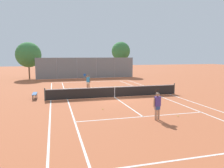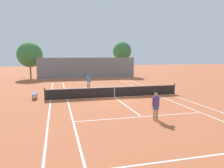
{
  "view_description": "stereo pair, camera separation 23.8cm",
  "coord_description": "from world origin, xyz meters",
  "px_view_note": "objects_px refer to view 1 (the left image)",
  "views": [
    {
      "loc": [
        -5.19,
        -18.43,
        3.74
      ],
      "look_at": [
        0.16,
        1.5,
        1.0
      ],
      "focal_mm": 35.0,
      "sensor_mm": 36.0,
      "label": 1
    },
    {
      "loc": [
        -4.96,
        -18.49,
        3.74
      ],
      "look_at": [
        0.16,
        1.5,
        1.0
      ],
      "focal_mm": 35.0,
      "sensor_mm": 36.0,
      "label": 2
    }
  ],
  "objects_px": {
    "player_near_side": "(157,104)",
    "loose_tennis_ball_1": "(115,86)",
    "courtside_bench": "(35,94)",
    "tree_behind_right": "(121,52)",
    "player_far_left": "(88,81)",
    "tennis_net": "(115,92)",
    "loose_tennis_ball_4": "(59,99)",
    "loose_tennis_ball_3": "(103,109)",
    "loose_tennis_ball_2": "(130,87)",
    "tree_behind_left": "(29,55)",
    "loose_tennis_ball_0": "(178,116)"
  },
  "relations": [
    {
      "from": "player_near_side",
      "to": "loose_tennis_ball_2",
      "type": "distance_m",
      "value": 12.92
    },
    {
      "from": "loose_tennis_ball_1",
      "to": "loose_tennis_ball_2",
      "type": "xyz_separation_m",
      "value": [
        1.46,
        -1.59,
        0.0
      ]
    },
    {
      "from": "tennis_net",
      "to": "tree_behind_right",
      "type": "distance_m",
      "value": 20.77
    },
    {
      "from": "player_near_side",
      "to": "tree_behind_right",
      "type": "relative_size",
      "value": 0.29
    },
    {
      "from": "loose_tennis_ball_0",
      "to": "tree_behind_left",
      "type": "relative_size",
      "value": 0.01
    },
    {
      "from": "loose_tennis_ball_2",
      "to": "loose_tennis_ball_3",
      "type": "xyz_separation_m",
      "value": [
        -5.39,
        -9.39,
        0.0
      ]
    },
    {
      "from": "loose_tennis_ball_0",
      "to": "loose_tennis_ball_2",
      "type": "xyz_separation_m",
      "value": [
        1.31,
        12.27,
        0.0
      ]
    },
    {
      "from": "tennis_net",
      "to": "loose_tennis_ball_4",
      "type": "distance_m",
      "value": 4.84
    },
    {
      "from": "tennis_net",
      "to": "tree_behind_left",
      "type": "relative_size",
      "value": 2.08
    },
    {
      "from": "tree_behind_right",
      "to": "loose_tennis_ball_2",
      "type": "bearing_deg",
      "value": -103.15
    },
    {
      "from": "tennis_net",
      "to": "courtside_bench",
      "type": "height_order",
      "value": "tennis_net"
    },
    {
      "from": "player_far_left",
      "to": "loose_tennis_ball_2",
      "type": "relative_size",
      "value": 26.88
    },
    {
      "from": "loose_tennis_ball_2",
      "to": "tree_behind_left",
      "type": "bearing_deg",
      "value": 133.18
    },
    {
      "from": "loose_tennis_ball_2",
      "to": "tree_behind_right",
      "type": "relative_size",
      "value": 0.01
    },
    {
      "from": "loose_tennis_ball_4",
      "to": "player_near_side",
      "type": "bearing_deg",
      "value": -55.47
    },
    {
      "from": "loose_tennis_ball_2",
      "to": "tree_behind_right",
      "type": "bearing_deg",
      "value": 76.85
    },
    {
      "from": "tree_behind_left",
      "to": "loose_tennis_ball_3",
      "type": "bearing_deg",
      "value": -72.94
    },
    {
      "from": "player_near_side",
      "to": "loose_tennis_ball_3",
      "type": "xyz_separation_m",
      "value": [
        -2.52,
        3.18,
        -0.89
      ]
    },
    {
      "from": "player_near_side",
      "to": "courtside_bench",
      "type": "distance_m",
      "value": 11.2
    },
    {
      "from": "loose_tennis_ball_2",
      "to": "courtside_bench",
      "type": "bearing_deg",
      "value": -157.93
    },
    {
      "from": "tennis_net",
      "to": "courtside_bench",
      "type": "distance_m",
      "value": 6.94
    },
    {
      "from": "loose_tennis_ball_3",
      "to": "tree_behind_left",
      "type": "distance_m",
      "value": 23.79
    },
    {
      "from": "tree_behind_right",
      "to": "player_near_side",
      "type": "bearing_deg",
      "value": -103.02
    },
    {
      "from": "tennis_net",
      "to": "loose_tennis_ball_3",
      "type": "relative_size",
      "value": 181.82
    },
    {
      "from": "courtside_bench",
      "to": "tree_behind_right",
      "type": "distance_m",
      "value": 22.91
    },
    {
      "from": "tennis_net",
      "to": "loose_tennis_ball_0",
      "type": "distance_m",
      "value": 7.24
    },
    {
      "from": "loose_tennis_ball_4",
      "to": "tree_behind_left",
      "type": "xyz_separation_m",
      "value": [
        -4.09,
        17.92,
        3.66
      ]
    },
    {
      "from": "player_far_left",
      "to": "player_near_side",
      "type": "bearing_deg",
      "value": -80.09
    },
    {
      "from": "player_far_left",
      "to": "loose_tennis_ball_1",
      "type": "bearing_deg",
      "value": 28.51
    },
    {
      "from": "player_near_side",
      "to": "loose_tennis_ball_4",
      "type": "xyz_separation_m",
      "value": [
        -5.32,
        7.74,
        -0.89
      ]
    },
    {
      "from": "player_near_side",
      "to": "loose_tennis_ball_1",
      "type": "bearing_deg",
      "value": 84.29
    },
    {
      "from": "player_near_side",
      "to": "tree_behind_left",
      "type": "height_order",
      "value": "tree_behind_left"
    },
    {
      "from": "tennis_net",
      "to": "tree_behind_right",
      "type": "xyz_separation_m",
      "value": [
        6.66,
        19.29,
        3.83
      ]
    },
    {
      "from": "loose_tennis_ball_4",
      "to": "loose_tennis_ball_3",
      "type": "bearing_deg",
      "value": -58.39
    },
    {
      "from": "loose_tennis_ball_0",
      "to": "loose_tennis_ball_3",
      "type": "distance_m",
      "value": 5.0
    },
    {
      "from": "loose_tennis_ball_1",
      "to": "tree_behind_left",
      "type": "xyz_separation_m",
      "value": [
        -10.83,
        11.5,
        3.66
      ]
    },
    {
      "from": "loose_tennis_ball_1",
      "to": "loose_tennis_ball_2",
      "type": "distance_m",
      "value": 2.16
    },
    {
      "from": "loose_tennis_ball_3",
      "to": "courtside_bench",
      "type": "relative_size",
      "value": 0.04
    },
    {
      "from": "loose_tennis_ball_0",
      "to": "courtside_bench",
      "type": "xyz_separation_m",
      "value": [
        -8.94,
        8.11,
        0.38
      ]
    },
    {
      "from": "loose_tennis_ball_3",
      "to": "loose_tennis_ball_1",
      "type": "bearing_deg",
      "value": 70.3
    },
    {
      "from": "player_far_left",
      "to": "loose_tennis_ball_2",
      "type": "height_order",
      "value": "player_far_left"
    },
    {
      "from": "loose_tennis_ball_3",
      "to": "tree_behind_left",
      "type": "height_order",
      "value": "tree_behind_left"
    },
    {
      "from": "player_far_left",
      "to": "tree_behind_right",
      "type": "relative_size",
      "value": 0.29
    },
    {
      "from": "loose_tennis_ball_0",
      "to": "loose_tennis_ball_3",
      "type": "bearing_deg",
      "value": 144.79
    },
    {
      "from": "player_far_left",
      "to": "tree_behind_right",
      "type": "bearing_deg",
      "value": 59.92
    },
    {
      "from": "tennis_net",
      "to": "tree_behind_right",
      "type": "height_order",
      "value": "tree_behind_right"
    },
    {
      "from": "loose_tennis_ball_2",
      "to": "loose_tennis_ball_4",
      "type": "xyz_separation_m",
      "value": [
        -8.2,
        -4.82,
        0.0
      ]
    },
    {
      "from": "tennis_net",
      "to": "player_far_left",
      "type": "height_order",
      "value": "player_far_left"
    },
    {
      "from": "loose_tennis_ball_2",
      "to": "tree_behind_right",
      "type": "distance_m",
      "value": 14.94
    },
    {
      "from": "loose_tennis_ball_1",
      "to": "loose_tennis_ball_3",
      "type": "xyz_separation_m",
      "value": [
        -3.93,
        -10.98,
        0.0
      ]
    }
  ]
}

